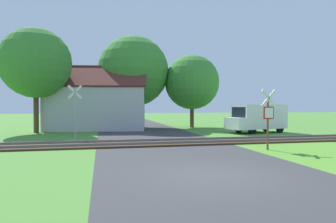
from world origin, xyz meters
name	(u,v)px	position (x,y,z in m)	size (l,w,h in m)	color
ground_plane	(215,175)	(0.00, 0.00, 0.00)	(160.00, 160.00, 0.00)	#4C8433
road_asphalt	(195,163)	(0.00, 2.00, 0.00)	(7.34, 80.00, 0.01)	#38383A
rail_track	(163,143)	(0.00, 7.83, 0.06)	(60.00, 2.60, 0.22)	#422D1E
stop_sign_near	(268,115)	(4.47, 4.41, 1.68)	(0.87, 0.20, 2.94)	brown
crossing_sign_far	(75,108)	(-4.97, 10.46, 1.98)	(0.88, 0.13, 3.43)	#9E9EA5
house	(98,106)	(-3.67, 19.29, 2.08)	(9.56, 6.80, 5.80)	#B7B7BC
tree_left	(36,63)	(-8.47, 16.99, 5.55)	(5.58, 5.58, 8.35)	#513823
tree_center	(133,71)	(-0.30, 20.69, 5.51)	(6.88, 6.88, 8.96)	#513823
tree_right	(192,82)	(5.41, 19.81, 4.48)	(5.39, 5.39, 7.18)	#513823
mail_truck	(258,117)	(8.76, 13.00, 1.24)	(5.20, 2.94, 2.24)	white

